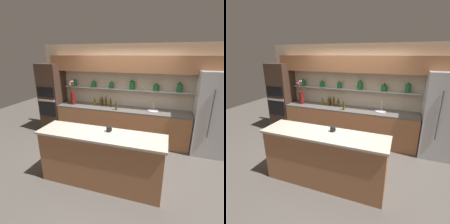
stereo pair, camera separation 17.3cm
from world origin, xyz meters
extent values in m
plane|color=#4C4742|center=(0.00, 0.00, 0.00)|extent=(12.00, 12.00, 0.00)
cube|color=beige|center=(0.00, 1.60, 1.30)|extent=(5.20, 0.10, 2.60)
cube|color=#B7B7BC|center=(-0.13, 1.46, 1.41)|extent=(3.52, 0.18, 0.02)
cylinder|color=#19602D|center=(-1.62, 1.45, 1.50)|extent=(0.13, 0.13, 0.16)
sphere|color=#19602D|center=(-1.62, 1.45, 1.60)|extent=(0.05, 0.05, 0.05)
cylinder|color=#19602D|center=(-1.00, 1.45, 1.49)|extent=(0.14, 0.14, 0.15)
sphere|color=#19602D|center=(-1.00, 1.45, 1.59)|extent=(0.05, 0.05, 0.05)
cylinder|color=#19602D|center=(-0.46, 1.45, 1.50)|extent=(0.12, 0.12, 0.15)
sphere|color=#19602D|center=(-0.46, 1.45, 1.60)|extent=(0.04, 0.04, 0.04)
cylinder|color=#19602D|center=(0.13, 1.45, 1.53)|extent=(0.14, 0.14, 0.21)
sphere|color=#19602D|center=(0.13, 1.45, 1.66)|extent=(0.05, 0.05, 0.05)
cylinder|color=#19602D|center=(0.76, 1.45, 1.50)|extent=(0.15, 0.15, 0.15)
sphere|color=#19602D|center=(0.76, 1.45, 1.60)|extent=(0.05, 0.05, 0.05)
cylinder|color=#19602D|center=(1.33, 1.45, 1.52)|extent=(0.13, 0.13, 0.21)
sphere|color=#19602D|center=(1.33, 1.45, 1.65)|extent=(0.04, 0.04, 0.04)
cube|color=#99603D|center=(0.00, 1.38, 2.09)|extent=(4.42, 0.34, 0.42)
cube|color=#99603D|center=(-0.13, 1.24, 0.44)|extent=(3.62, 0.62, 0.88)
cube|color=#56514C|center=(-0.13, 1.24, 0.90)|extent=(3.62, 0.62, 0.04)
cube|color=#99603D|center=(0.00, -0.62, 0.49)|extent=(2.21, 0.55, 0.98)
cube|color=#ADA393|center=(0.00, -0.62, 1.00)|extent=(2.27, 0.61, 0.04)
cube|color=#B7B7BC|center=(2.15, 1.20, 0.99)|extent=(0.90, 0.70, 1.98)
cylinder|color=#4C4C51|center=(1.99, 0.83, 1.09)|extent=(0.02, 0.02, 1.09)
cube|color=#3D281E|center=(-2.28, 1.24, 1.04)|extent=(0.64, 0.62, 2.07)
cube|color=black|center=(-2.28, 0.92, 0.78)|extent=(0.54, 0.02, 0.40)
cube|color=black|center=(-2.28, 0.92, 1.30)|extent=(0.54, 0.02, 0.28)
cube|color=#B7B7BC|center=(-2.28, 0.92, 1.05)|extent=(0.56, 0.02, 0.06)
cylinder|color=maroon|center=(-1.57, 1.22, 1.10)|extent=(0.13, 0.13, 0.36)
cylinder|color=#4C3319|center=(-1.59, 1.22, 1.39)|extent=(0.01, 0.04, 0.20)
sphere|color=pink|center=(-1.63, 1.21, 1.49)|extent=(0.04, 0.04, 0.04)
cylinder|color=#4C3319|center=(-1.55, 1.20, 1.44)|extent=(0.06, 0.06, 0.31)
sphere|color=pink|center=(-1.52, 1.17, 1.60)|extent=(0.05, 0.05, 0.05)
cylinder|color=#4C3319|center=(-1.58, 1.23, 1.42)|extent=(0.03, 0.03, 0.27)
sphere|color=pink|center=(-1.61, 1.26, 1.55)|extent=(0.05, 0.05, 0.05)
cylinder|color=#4C3319|center=(-1.57, 1.23, 1.39)|extent=(0.05, 0.01, 0.22)
sphere|color=pink|center=(-1.58, 1.27, 1.50)|extent=(0.06, 0.06, 0.06)
cylinder|color=#4C3319|center=(-1.59, 1.21, 1.41)|extent=(0.05, 0.05, 0.25)
sphere|color=pink|center=(-1.62, 1.18, 1.54)|extent=(0.06, 0.06, 0.06)
cylinder|color=#4C3319|center=(-1.58, 1.21, 1.44)|extent=(0.06, 0.01, 0.31)
sphere|color=pink|center=(-1.58, 1.18, 1.59)|extent=(0.04, 0.04, 0.04)
cylinder|color=#B7B7BC|center=(0.74, 1.24, 0.93)|extent=(0.27, 0.27, 0.02)
cylinder|color=#B7B7BC|center=(0.74, 1.34, 1.05)|extent=(0.02, 0.02, 0.22)
cylinder|color=#B7B7BC|center=(0.74, 1.28, 1.16)|extent=(0.02, 0.12, 0.02)
cylinder|color=#47380A|center=(-0.44, 1.32, 1.01)|extent=(0.06, 0.06, 0.17)
cylinder|color=#47380A|center=(-0.44, 1.32, 1.12)|extent=(0.03, 0.03, 0.05)
cylinder|color=black|center=(-0.44, 1.32, 1.15)|extent=(0.03, 0.03, 0.01)
cylinder|color=#47380A|center=(-0.73, 1.42, 1.01)|extent=(0.06, 0.06, 0.17)
cylinder|color=#47380A|center=(-0.73, 1.42, 1.12)|extent=(0.03, 0.03, 0.05)
cylinder|color=black|center=(-0.73, 1.42, 1.15)|extent=(0.03, 0.03, 0.01)
cylinder|color=#47380A|center=(-0.74, 1.31, 1.01)|extent=(0.07, 0.07, 0.18)
cylinder|color=#47380A|center=(-0.74, 1.31, 1.12)|extent=(0.03, 0.03, 0.05)
cylinder|color=black|center=(-0.74, 1.31, 1.16)|extent=(0.03, 0.03, 0.01)
cylinder|color=brown|center=(-0.93, 1.30, 1.00)|extent=(0.06, 0.06, 0.16)
cylinder|color=brown|center=(-0.93, 1.30, 1.10)|extent=(0.03, 0.03, 0.05)
cylinder|color=black|center=(-0.93, 1.30, 1.14)|extent=(0.03, 0.03, 0.01)
cylinder|color=#4C2D0C|center=(-0.59, 1.33, 1.03)|extent=(0.06, 0.06, 0.21)
cylinder|color=#4C2D0C|center=(-0.59, 1.33, 1.15)|extent=(0.03, 0.03, 0.04)
cylinder|color=black|center=(-0.59, 1.33, 1.18)|extent=(0.03, 0.03, 0.01)
cylinder|color=#47380A|center=(-0.20, 1.07, 1.00)|extent=(0.05, 0.05, 0.16)
cylinder|color=#47380A|center=(-0.20, 1.07, 1.11)|extent=(0.03, 0.03, 0.05)
cylinder|color=black|center=(-0.20, 1.07, 1.14)|extent=(0.03, 0.03, 0.01)
cylinder|color=black|center=(0.11, -0.50, 1.07)|extent=(0.08, 0.08, 0.10)
cube|color=black|center=(0.16, -0.50, 1.07)|extent=(0.02, 0.01, 0.06)
camera|label=1|loc=(1.03, -3.19, 2.33)|focal=28.00mm
camera|label=2|loc=(1.20, -3.13, 2.33)|focal=28.00mm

